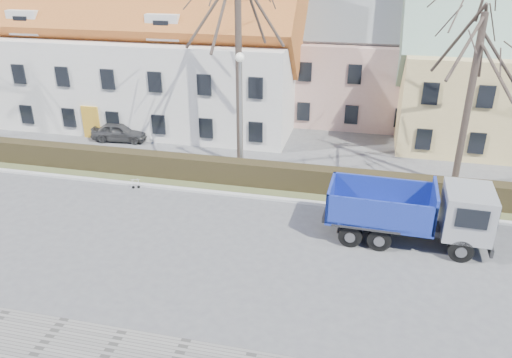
% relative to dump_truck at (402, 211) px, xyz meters
% --- Properties ---
extents(ground, '(120.00, 120.00, 0.00)m').
position_rel_dump_truck_xyz_m(ground, '(-6.90, -2.04, -1.42)').
color(ground, '#505053').
extents(curb_far, '(80.00, 0.30, 0.12)m').
position_rel_dump_truck_xyz_m(curb_far, '(-6.90, 2.56, -1.36)').
color(curb_far, '#B1B1B0').
rests_on(curb_far, ground).
extents(grass_strip, '(80.00, 3.00, 0.10)m').
position_rel_dump_truck_xyz_m(grass_strip, '(-6.90, 4.16, -1.37)').
color(grass_strip, '#48502D').
rests_on(grass_strip, ground).
extents(hedge, '(60.00, 0.90, 1.30)m').
position_rel_dump_truck_xyz_m(hedge, '(-6.90, 3.96, -0.77)').
color(hedge, black).
rests_on(hedge, ground).
extents(building_white, '(26.80, 10.80, 9.50)m').
position_rel_dump_truck_xyz_m(building_white, '(-19.90, 13.96, 3.33)').
color(building_white, silver).
rests_on(building_white, ground).
extents(building_pink, '(10.80, 8.80, 8.00)m').
position_rel_dump_truck_xyz_m(building_pink, '(-2.90, 17.96, 2.58)').
color(building_pink, tan).
rests_on(building_pink, ground).
extents(tree_1, '(9.20, 9.20, 12.65)m').
position_rel_dump_truck_xyz_m(tree_1, '(-8.90, 6.46, 4.91)').
color(tree_1, '#352A24').
rests_on(tree_1, ground).
extents(tree_2, '(8.00, 8.00, 11.00)m').
position_rel_dump_truck_xyz_m(tree_2, '(3.10, 6.46, 4.08)').
color(tree_2, '#352A24').
rests_on(tree_2, ground).
extents(dump_truck, '(7.17, 2.87, 2.84)m').
position_rel_dump_truck_xyz_m(dump_truck, '(0.00, 0.00, 0.00)').
color(dump_truck, navy).
rests_on(dump_truck, ground).
extents(streetlight, '(0.55, 0.55, 7.00)m').
position_rel_dump_truck_xyz_m(streetlight, '(-8.43, 4.96, 2.08)').
color(streetlight, gray).
rests_on(streetlight, ground).
extents(cart_frame, '(0.76, 0.60, 0.60)m').
position_rel_dump_truck_xyz_m(cart_frame, '(-13.73, 2.12, -1.12)').
color(cart_frame, silver).
rests_on(cart_frame, ground).
extents(parked_car_a, '(3.83, 1.82, 1.26)m').
position_rel_dump_truck_xyz_m(parked_car_a, '(-17.80, 8.81, -0.79)').
color(parked_car_a, '#38393A').
rests_on(parked_car_a, ground).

